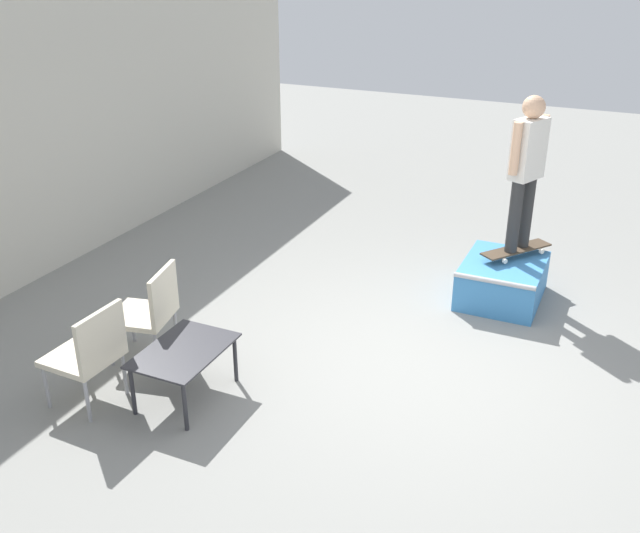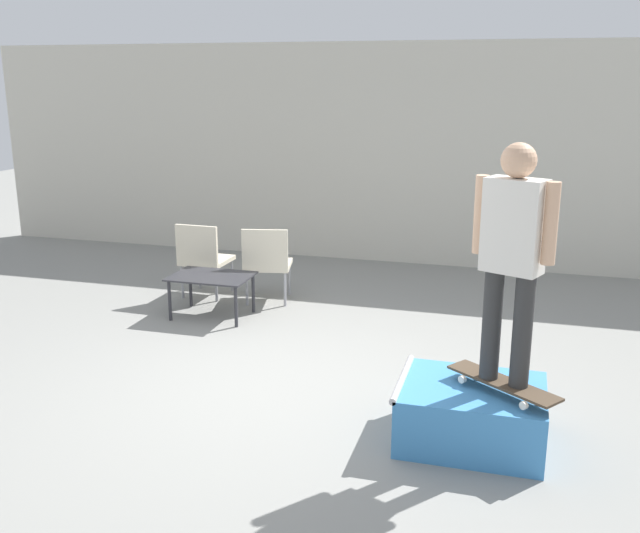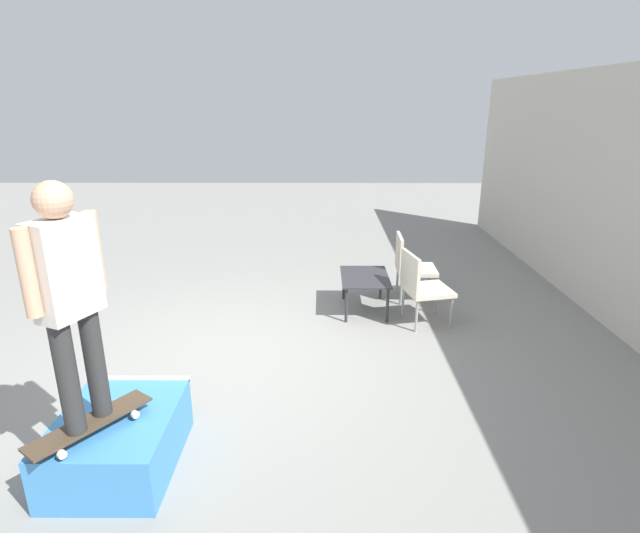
% 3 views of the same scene
% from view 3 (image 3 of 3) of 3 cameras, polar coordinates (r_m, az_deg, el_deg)
% --- Properties ---
extents(ground_plane, '(24.00, 24.00, 0.00)m').
position_cam_3_polar(ground_plane, '(5.47, -10.42, -10.14)').
color(ground_plane, gray).
extents(skate_ramp_box, '(1.04, 0.82, 0.45)m').
position_cam_3_polar(skate_ramp_box, '(4.15, -21.99, -17.93)').
color(skate_ramp_box, '#3D84C6').
rests_on(skate_ramp_box, ground_plane).
extents(skateboard_on_ramp, '(0.80, 0.66, 0.07)m').
position_cam_3_polar(skateboard_on_ramp, '(3.87, -24.74, -15.92)').
color(skateboard_on_ramp, '#473828').
rests_on(skateboard_on_ramp, skate_ramp_box).
extents(person_skater, '(0.53, 0.33, 1.63)m').
position_cam_3_polar(person_skater, '(3.45, -26.84, -2.42)').
color(person_skater, '#2D2D2D').
rests_on(person_skater, skateboard_on_ramp).
extents(coffee_table, '(0.86, 0.60, 0.46)m').
position_cam_3_polar(coffee_table, '(6.40, 5.14, -1.58)').
color(coffee_table, '#2D2D33').
rests_on(coffee_table, ground_plane).
extents(patio_chair_left, '(0.54, 0.54, 0.90)m').
position_cam_3_polar(patio_chair_left, '(6.82, 10.23, 0.30)').
color(patio_chair_left, '#99999E').
rests_on(patio_chair_left, ground_plane).
extents(patio_chair_right, '(0.62, 0.62, 0.90)m').
position_cam_3_polar(patio_chair_right, '(6.08, 11.48, -2.03)').
color(patio_chair_right, '#99999E').
rests_on(patio_chair_right, ground_plane).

